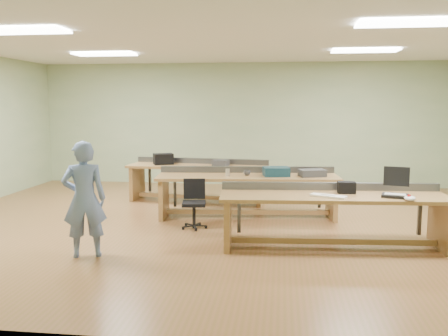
{
  "coord_description": "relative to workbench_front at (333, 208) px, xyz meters",
  "views": [
    {
      "loc": [
        1.0,
        -7.69,
        1.98
      ],
      "look_at": [
        0.13,
        -0.6,
        1.02
      ],
      "focal_mm": 38.0,
      "sensor_mm": 36.0,
      "label": 1
    }
  ],
  "objects": [
    {
      "name": "parts_bin_grey",
      "position": [
        -0.19,
        1.66,
        0.25
      ],
      "size": [
        0.5,
        0.39,
        0.12
      ],
      "primitive_type": "cube",
      "rotation": [
        0.0,
        0.0,
        0.29
      ],
      "color": "#333335",
      "rests_on": "workbench_mid"
    },
    {
      "name": "wall_front",
      "position": [
        -1.72,
        -2.89,
        0.94
      ],
      "size": [
        10.0,
        0.04,
        3.0
      ],
      "primitive_type": "cube",
      "color": "#A5B68A",
      "rests_on": "floor"
    },
    {
      "name": "storage_box_back",
      "position": [
        -3.16,
        2.98,
        0.3
      ],
      "size": [
        0.47,
        0.42,
        0.22
      ],
      "primitive_type": "cube",
      "rotation": [
        0.0,
        0.0,
        0.43
      ],
      "color": "black",
      "rests_on": "workbench_back"
    },
    {
      "name": "workbench_back",
      "position": [
        -2.43,
        2.92,
        -0.01
      ],
      "size": [
        2.92,
        1.06,
        0.86
      ],
      "rotation": [
        0.0,
        0.0,
        -0.11
      ],
      "color": "#9F6F43",
      "rests_on": "floor"
    },
    {
      "name": "wall_back",
      "position": [
        -1.72,
        5.11,
        0.94
      ],
      "size": [
        10.0,
        0.04,
        3.0
      ],
      "primitive_type": "cube",
      "color": "#A5B68A",
      "rests_on": "floor"
    },
    {
      "name": "camera_bag",
      "position": [
        0.19,
        0.1,
        0.27
      ],
      "size": [
        0.24,
        0.16,
        0.16
      ],
      "primitive_type": "cube",
      "rotation": [
        0.0,
        0.0,
        0.03
      ],
      "color": "black",
      "rests_on": "workbench_front"
    },
    {
      "name": "laptop_screen",
      "position": [
        0.84,
        0.03,
        0.45
      ],
      "size": [
        0.33,
        0.11,
        0.26
      ],
      "primitive_type": "cube",
      "rotation": [
        0.0,
        0.0,
        -0.28
      ],
      "color": "black",
      "rests_on": "laptop_base"
    },
    {
      "name": "laptop_base",
      "position": [
        0.8,
        -0.1,
        0.21
      ],
      "size": [
        0.4,
        0.36,
        0.04
      ],
      "primitive_type": "cube",
      "rotation": [
        0.0,
        0.0,
        -0.28
      ],
      "color": "black",
      "rests_on": "workbench_front"
    },
    {
      "name": "task_chair",
      "position": [
        -2.11,
        0.8,
        -0.27
      ],
      "size": [
        0.48,
        0.48,
        0.78
      ],
      "rotation": [
        0.0,
        0.0,
        0.14
      ],
      "color": "black",
      "rests_on": "floor"
    },
    {
      "name": "workbench_front",
      "position": [
        0.0,
        0.0,
        0.0
      ],
      "size": [
        3.17,
        1.05,
        0.86
      ],
      "rotation": [
        0.0,
        0.0,
        0.07
      ],
      "color": "#9F6F43",
      "rests_on": "floor"
    },
    {
      "name": "workbench_mid",
      "position": [
        -1.31,
        1.66,
        0.0
      ],
      "size": [
        3.23,
        1.13,
        0.86
      ],
      "rotation": [
        0.0,
        0.0,
        0.09
      ],
      "color": "#9F6F43",
      "rests_on": "floor"
    },
    {
      "name": "fluor_panels",
      "position": [
        -1.72,
        1.11,
        2.41
      ],
      "size": [
        6.2,
        3.5,
        0.03
      ],
      "color": "white",
      "rests_on": "ceiling"
    },
    {
      "name": "mug",
      "position": [
        -1.32,
        1.63,
        0.23
      ],
      "size": [
        0.12,
        0.12,
        0.09
      ],
      "primitive_type": "imported",
      "rotation": [
        0.0,
        0.0,
        0.01
      ],
      "color": "#333335",
      "rests_on": "workbench_mid"
    },
    {
      "name": "keyboard",
      "position": [
        -0.09,
        -0.21,
        0.2
      ],
      "size": [
        0.5,
        0.34,
        0.03
      ],
      "primitive_type": "cube",
      "rotation": [
        0.0,
        0.0,
        -0.43
      ],
      "color": "white",
      "rests_on": "workbench_front"
    },
    {
      "name": "parts_bin_teal",
      "position": [
        -0.81,
        1.63,
        0.26
      ],
      "size": [
        0.49,
        0.4,
        0.15
      ],
      "primitive_type": "cube",
      "rotation": [
        0.0,
        0.0,
        0.19
      ],
      "color": "#112F3A",
      "rests_on": "workbench_mid"
    },
    {
      "name": "floor",
      "position": [
        -1.72,
        1.11,
        -0.56
      ],
      "size": [
        10.0,
        10.0,
        0.0
      ],
      "primitive_type": "plane",
      "color": "brown",
      "rests_on": "ground"
    },
    {
      "name": "tray_back",
      "position": [
        -1.95,
        2.89,
        0.25
      ],
      "size": [
        0.35,
        0.29,
        0.12
      ],
      "primitive_type": "cube",
      "rotation": [
        0.0,
        0.0,
        -0.26
      ],
      "color": "#333335",
      "rests_on": "workbench_back"
    },
    {
      "name": "drinks_can",
      "position": [
        -1.65,
        1.5,
        0.25
      ],
      "size": [
        0.09,
        0.09,
        0.13
      ],
      "primitive_type": "cylinder",
      "rotation": [
        0.0,
        0.0,
        0.31
      ],
      "color": "silver",
      "rests_on": "workbench_mid"
    },
    {
      "name": "person",
      "position": [
        -3.25,
        -0.81,
        0.2
      ],
      "size": [
        0.65,
        0.54,
        1.53
      ],
      "primitive_type": "imported",
      "rotation": [
        0.0,
        0.0,
        3.5
      ],
      "color": "slate",
      "rests_on": "floor"
    },
    {
      "name": "ceiling",
      "position": [
        -1.72,
        1.11,
        2.44
      ],
      "size": [
        10.0,
        10.0,
        0.0
      ],
      "primitive_type": "plane",
      "color": "silver",
      "rests_on": "wall_back"
    },
    {
      "name": "trackball_mouse",
      "position": [
        0.93,
        -0.34,
        0.22
      ],
      "size": [
        0.17,
        0.19,
        0.07
      ],
      "primitive_type": "ellipsoid",
      "rotation": [
        0.0,
        0.0,
        -0.18
      ],
      "color": "white",
      "rests_on": "workbench_front"
    }
  ]
}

